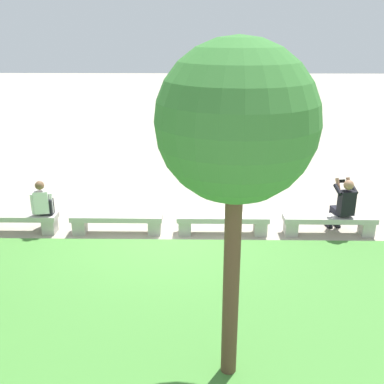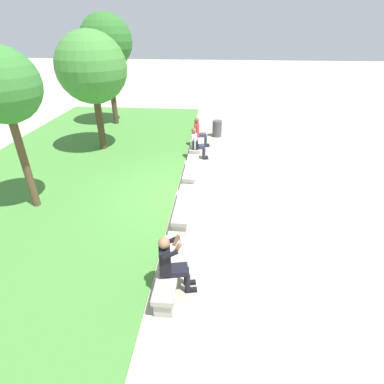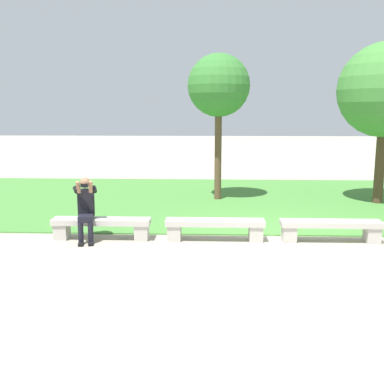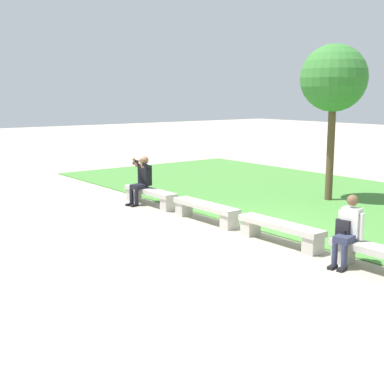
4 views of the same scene
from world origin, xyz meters
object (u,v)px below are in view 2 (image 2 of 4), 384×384
Objects in this scene: tree_left_background at (2,87)px; tree_right_background at (92,68)px; bench_mid at (191,169)px; tree_behind_wall at (106,42)px; bench_near at (183,206)px; person_companion at (199,131)px; person_photographer at (171,262)px; bench_main at (170,267)px; person_distant at (197,143)px; bench_far at (196,145)px; backpack at (195,145)px; trash_bin at (217,129)px.

tree_left_background is 4.71m from tree_right_background.
bench_mid is 0.40× the size of tree_behind_wall.
bench_near is 0.40× the size of tree_behind_wall.
person_companion is at bearing -1.22° from bench_mid.
person_companion is (8.20, 0.01, -0.06)m from person_photographer.
bench_main is 0.40× the size of tree_behind_wall.
bench_main is at bearing 180.00° from bench_mid.
bench_mid is 5.54m from tree_right_background.
bench_near is 5.38m from tree_left_background.
bench_far is at bearing 5.11° from person_distant.
person_companion is at bearing -1.53° from backpack.
person_distant is (1.68, -0.06, 0.37)m from bench_mid.
tree_right_background reaches higher than bench_main.
bench_main is at bearing 179.77° from backpack.
person_companion is 6.45m from tree_behind_wall.
bench_near is 1.57× the size of person_photographer.
backpack reaches higher than bench_near.
tree_behind_wall reaches higher than backpack.
person_photographer reaches higher than person_distant.
bench_mid is at bearing -142.78° from tree_behind_wall.
trash_bin reaches higher than bench_main.
bench_mid is (4.82, 0.00, 0.00)m from bench_main.
bench_near is 6.96m from trash_bin.
person_photographer is 6.79m from person_distant.
bench_main is 1.00× the size of bench_near.
tree_right_background reaches higher than person_distant.
tree_left_background is at bearing 140.19° from person_companion.
tree_behind_wall is 3.76m from tree_right_background.
tree_behind_wall is 6.70m from trash_bin.
backpack is (-0.83, -0.03, 0.32)m from bench_far.
tree_right_background is at bearing -170.83° from tree_behind_wall.
tree_left_background reaches higher than bench_near.
person_companion reaches higher than trash_bin.
bench_mid is 1.65× the size of person_companion.
bench_main and bench_near have the same top height.
tree_right_background is (-3.65, -0.59, -0.71)m from tree_behind_wall.
tree_left_background is (2.54, 4.40, 3.09)m from bench_main.
tree_behind_wall reaches higher than tree_left_background.
person_distant is 0.29× the size of tree_left_background.
tree_behind_wall is (3.66, 4.61, 3.66)m from bench_far.
bench_far is 0.82m from person_distant.
bench_near is 1.65× the size of person_companion.
person_photographer is at bearing -179.15° from bench_mid.
backpack reaches higher than bench_mid.
tree_behind_wall reaches higher than person_companion.
tree_left_background is at bearing 88.34° from bench_near.
person_distant is at bearing 179.98° from person_companion.
bench_far is 0.77m from person_companion.
bench_near is 1.00× the size of bench_mid.
person_photographer reaches higher than bench_near.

